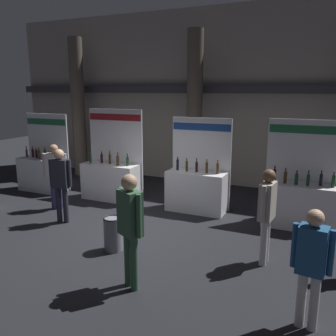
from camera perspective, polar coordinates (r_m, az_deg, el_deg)
The scene contains 12 objects.
ground_plane at distance 8.04m, azimuth -5.68°, elevation -9.91°, with size 29.00×29.00×0.00m, color black.
hall_colonnade at distance 11.70m, azimuth 5.58°, elevation 10.88°, with size 14.50×1.25×5.56m.
exhibitor_booth_0 at distance 11.55m, azimuth -19.40°, elevation -0.47°, with size 1.53×0.66×2.34m.
exhibitor_booth_1 at distance 10.15m, azimuth -9.08°, elevation -1.50°, with size 1.70×0.66×2.52m.
exhibitor_booth_2 at distance 9.09m, azimuth 4.63°, elevation -3.15°, with size 1.57×0.66×2.36m.
exhibitor_booth_3 at distance 8.52m, azimuth 20.58°, elevation -5.00°, with size 1.70×0.66×2.41m.
trash_bin at distance 7.05m, azimuth -8.79°, elevation -10.38°, with size 0.36×0.36×0.67m.
visitor_0 at distance 4.95m, azimuth 22.01°, elevation -13.49°, with size 0.51×0.30×1.63m.
visitor_2 at distance 9.57m, azimuth -17.65°, elevation -0.36°, with size 0.58×0.39×1.70m.
visitor_3 at distance 5.47m, azimuth -6.09°, elevation -8.43°, with size 0.51×0.39×1.84m.
visitor_5 at distance 8.52m, azimuth -16.85°, elevation -1.76°, with size 0.53×0.30×1.74m.
visitor_6 at distance 6.45m, azimuth 15.58°, elevation -6.24°, with size 0.26×0.58×1.73m.
Camera 1 is at (3.74, -6.43, 3.06)m, focal length 37.99 mm.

